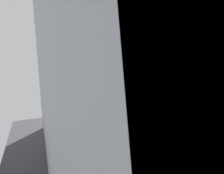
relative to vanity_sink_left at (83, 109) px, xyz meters
name	(u,v)px	position (x,y,z in m)	size (l,w,h in m)	color
ground_plane	(224,165)	(1.55, -1.87, -0.44)	(5.81, 5.56, 0.10)	#2D2D33
wall_back	(145,60)	(1.53, 0.25, 0.91)	(4.61, 0.57, 2.59)	#999EA3
wall_left	(51,82)	(-0.70, -1.87, 0.90)	(0.12, 4.36, 2.59)	#999EA3
bath_mat	(92,141)	(0.00, -0.58, -0.39)	(0.68, 0.44, 0.01)	#474C56
vanity_sink_left	(83,109)	(0.00, 0.00, 0.00)	(0.68, 0.47, 0.73)	brown
tap_on_left_sink	(81,87)	(0.00, 0.17, 0.41)	(0.03, 0.13, 0.11)	silver
toilet	(134,104)	(1.13, -0.01, -0.02)	(0.48, 0.62, 1.00)	brown
toothbrush_cup	(68,89)	(-0.26, 0.15, 0.39)	(0.07, 0.07, 0.21)	silver
soap_dispenser	(94,86)	(0.27, 0.16, 0.42)	(0.06, 0.06, 0.19)	gray
shower_tray	(209,98)	(3.00, -0.30, 0.00)	(1.02, 0.91, 1.95)	white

